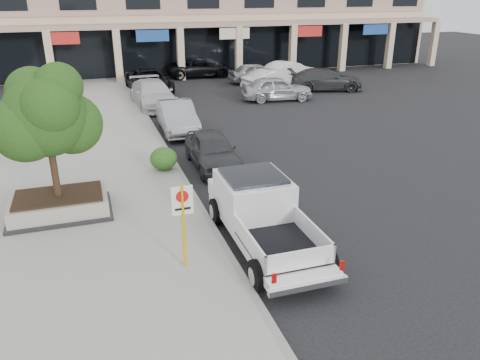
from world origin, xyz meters
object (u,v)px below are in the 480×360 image
no_parking_sign (183,215)px  lot_car_f (289,72)px  curb_car_b (177,117)px  lot_car_b (275,81)px  curb_car_d (149,81)px  lot_car_d (200,68)px  planter (60,205)px  lot_car_a (277,88)px  curb_car_c (153,94)px  lot_car_e (257,73)px  pickup_truck (266,217)px  curb_car_a (212,150)px  lot_car_c (325,80)px  planter_tree (51,115)px

no_parking_sign → lot_car_f: bearing=60.5°
curb_car_b → lot_car_b: bearing=44.3°
curb_car_d → lot_car_d: size_ratio=1.05×
planter → curb_car_d: curb_car_d is taller
lot_car_a → lot_car_d: lot_car_a is taller
lot_car_b → curb_car_c: bearing=92.2°
curb_car_c → lot_car_f: (11.78, 5.34, 0.01)m
curb_car_d → lot_car_e: curb_car_d is taller
curb_car_d → lot_car_e: (8.77, 1.24, -0.04)m
curb_car_b → lot_car_e: curb_car_b is taller
no_parking_sign → curb_car_d: bearing=83.9°
curb_car_c → curb_car_d: curb_car_d is taller
no_parking_sign → lot_car_d: bearing=75.3°
lot_car_e → pickup_truck: bearing=157.6°
lot_car_d → curb_car_a: bearing=169.3°
curb_car_d → lot_car_a: curb_car_d is taller
curb_car_d → no_parking_sign: bearing=-99.2°
curb_car_c → lot_car_a: (8.18, -0.69, -0.01)m
lot_car_a → lot_car_e: (1.01, 6.58, -0.03)m
lot_car_c → lot_car_e: size_ratio=1.20×
curb_car_b → lot_car_f: lot_car_f is taller
pickup_truck → lot_car_c: bearing=58.2°
lot_car_a → lot_car_b: (1.03, 2.79, -0.00)m
lot_car_e → lot_car_f: size_ratio=0.91×
planter → planter_tree: planter_tree is taller
curb_car_a → curb_car_d: curb_car_d is taller
planter_tree → lot_car_f: bearing=49.7°
lot_car_f → lot_car_b: bearing=124.3°
planter_tree → lot_car_f: 26.35m
lot_car_d → curb_car_b: bearing=163.9°
curb_car_c → lot_car_d: bearing=57.2°
pickup_truck → curb_car_a: (0.30, 6.85, -0.19)m
curb_car_b → planter: bearing=-120.8°
curb_car_b → no_parking_sign: bearing=-98.7°
curb_car_b → lot_car_c: 14.60m
no_parking_sign → planter_tree: bearing=124.2°
curb_car_a → lot_car_e: size_ratio=0.94×
no_parking_sign → lot_car_e: (11.31, 25.06, -0.85)m
planter → lot_car_e: 25.28m
lot_car_c → lot_car_d: bearing=55.8°
planter → pickup_truck: pickup_truck is taller
lot_car_c → lot_car_b: bearing=93.4°
curb_car_a → curb_car_d: 16.43m
curb_car_d → lot_car_f: 11.38m
pickup_truck → curb_car_a: bearing=87.8°
no_parking_sign → lot_car_b: size_ratio=0.47×
lot_car_a → lot_car_b: size_ratio=0.97×
curb_car_a → lot_car_d: (4.86, 21.66, 0.04)m
lot_car_a → lot_car_e: bearing=-1.9°
lot_car_b → lot_car_d: 8.61m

